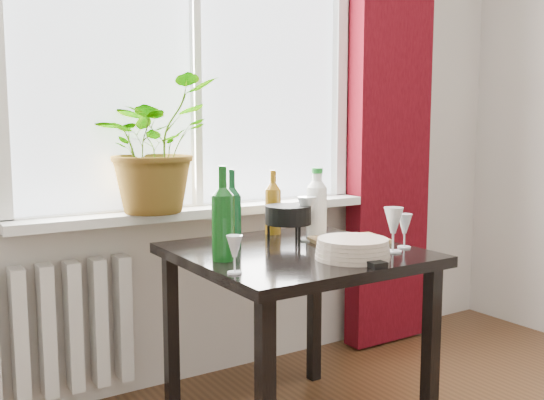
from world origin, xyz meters
TOP-DOWN VIEW (x-y plane):
  - window at (0.00, 2.22)m, footprint 1.72×0.08m
  - windowsill at (0.00, 2.15)m, footprint 1.72×0.20m
  - curtain at (1.12, 2.12)m, footprint 0.50×0.12m
  - radiator at (-0.75, 2.18)m, footprint 0.80×0.10m
  - table at (0.10, 1.55)m, footprint 0.85×0.85m
  - potted_plant at (-0.25, 2.10)m, footprint 0.67×0.65m
  - wine_bottle_left at (-0.22, 1.53)m, footprint 0.10×0.10m
  - wine_bottle_right at (-0.07, 1.74)m, footprint 0.09×0.09m
  - bottle_amber at (0.21, 1.88)m, footprint 0.09×0.09m
  - cleaning_bottle at (0.33, 1.72)m, footprint 0.10×0.10m
  - wineglass_front_right at (0.38, 1.31)m, footprint 0.09×0.09m
  - wineglass_far_right at (0.47, 1.34)m, footprint 0.08×0.08m
  - wineglass_back_center at (0.24, 1.67)m, footprint 0.10×0.10m
  - wineglass_back_left at (-0.07, 1.79)m, footprint 0.09×0.09m
  - wineglass_front_left at (-0.28, 1.34)m, footprint 0.07×0.07m
  - plate_stack at (0.18, 1.30)m, footprint 0.32×0.32m
  - fondue_pot at (0.17, 1.71)m, footprint 0.27×0.25m
  - tv_remote at (0.17, 1.23)m, footprint 0.08×0.19m
  - cutting_board at (0.37, 1.56)m, footprint 0.33×0.25m

SIDE VIEW (x-z plane):
  - radiator at x=-0.75m, z-range 0.10..0.66m
  - table at x=0.10m, z-range 0.28..1.02m
  - cutting_board at x=0.37m, z-range 0.74..0.76m
  - tv_remote at x=0.17m, z-range 0.74..0.76m
  - plate_stack at x=0.18m, z-range 0.74..0.81m
  - wineglass_front_left at x=-0.28m, z-range 0.74..0.87m
  - wineglass_far_right at x=0.47m, z-range 0.74..0.88m
  - fondue_pot at x=0.17m, z-range 0.74..0.89m
  - windowsill at x=0.00m, z-range 0.80..0.84m
  - wineglass_front_right at x=0.38m, z-range 0.74..0.91m
  - wineglass_back_left at x=-0.07m, z-range 0.74..0.92m
  - wineglass_back_center at x=0.24m, z-range 0.74..0.93m
  - bottle_amber at x=0.21m, z-range 0.74..1.03m
  - cleaning_bottle at x=0.33m, z-range 0.74..1.04m
  - wine_bottle_right at x=-0.07m, z-range 0.74..1.05m
  - wine_bottle_left at x=-0.22m, z-range 0.74..1.08m
  - potted_plant at x=-0.25m, z-range 0.84..1.42m
  - curtain at x=1.12m, z-range 0.01..2.58m
  - window at x=0.00m, z-range 0.79..2.41m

